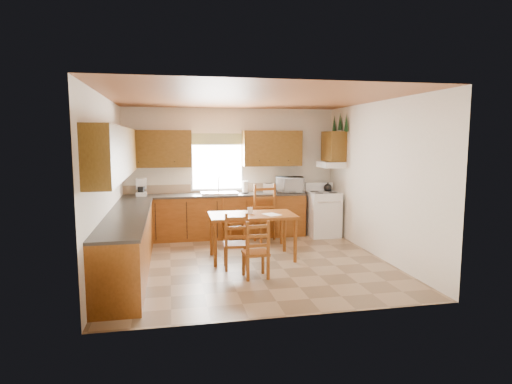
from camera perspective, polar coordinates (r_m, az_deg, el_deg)
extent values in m
plane|color=#856B4E|center=(7.25, -0.70, -9.38)|extent=(4.50, 4.50, 0.00)
plane|color=#955630|center=(6.98, -0.73, 12.40)|extent=(4.50, 4.50, 0.00)
plane|color=silver|center=(6.93, -19.32, 0.85)|extent=(4.50, 4.50, 0.00)
plane|color=silver|center=(7.72, 15.92, 1.59)|extent=(4.50, 4.50, 0.00)
plane|color=silver|center=(9.20, -3.34, 2.69)|extent=(4.50, 4.50, 0.00)
plane|color=silver|center=(4.81, 4.29, -1.36)|extent=(4.50, 4.50, 0.00)
cube|color=brown|center=(8.97, -5.40, -3.31)|extent=(3.75, 0.60, 0.88)
cube|color=brown|center=(6.90, -16.70, -6.75)|extent=(0.60, 3.60, 0.88)
cube|color=#34302B|center=(8.90, -5.43, -0.39)|extent=(3.75, 0.63, 0.04)
cube|color=#34302B|center=(6.81, -16.83, -2.98)|extent=(0.63, 3.60, 0.04)
cube|color=#997D60|center=(9.17, -5.63, 0.52)|extent=(3.75, 0.01, 0.18)
cube|color=brown|center=(8.92, -13.15, 5.62)|extent=(1.41, 0.33, 0.75)
cube|color=brown|center=(9.17, 2.16, 5.84)|extent=(1.25, 0.33, 0.75)
cube|color=brown|center=(6.73, -18.27, 5.03)|extent=(0.33, 3.60, 0.75)
cube|color=brown|center=(9.13, 10.30, 6.01)|extent=(0.33, 0.62, 0.62)
cube|color=silver|center=(9.12, 9.96, 3.62)|extent=(0.44, 0.62, 0.12)
cube|color=silver|center=(9.12, -5.19, 3.89)|extent=(1.13, 0.02, 1.18)
cube|color=white|center=(9.11, -5.19, 3.89)|extent=(1.05, 0.01, 1.10)
cube|color=#46652F|center=(9.07, -5.20, 7.03)|extent=(1.19, 0.01, 0.24)
cube|color=silver|center=(8.90, -4.95, -0.13)|extent=(0.75, 0.45, 0.04)
cone|color=#163B1B|center=(8.88, 11.93, 9.04)|extent=(0.22, 0.22, 0.36)
cone|color=#163B1B|center=(9.18, 11.14, 9.24)|extent=(0.22, 0.22, 0.36)
cone|color=#163B1B|center=(9.47, 10.39, 8.95)|extent=(0.22, 0.22, 0.36)
cube|color=silver|center=(9.19, 8.94, -2.99)|extent=(0.63, 0.65, 0.92)
cube|color=silver|center=(8.86, -15.07, 0.71)|extent=(0.25, 0.29, 0.38)
cylinder|color=white|center=(8.97, -1.48, 0.65)|extent=(0.14, 0.14, 0.26)
cube|color=silver|center=(9.05, 1.69, 0.50)|extent=(0.26, 0.20, 0.19)
imported|color=silver|center=(9.18, 4.51, 1.00)|extent=(0.60, 0.48, 0.33)
cube|color=brown|center=(7.38, -0.53, -5.94)|extent=(1.47, 0.85, 0.78)
cube|color=brown|center=(6.39, -0.06, -7.60)|extent=(0.38, 0.37, 0.87)
cube|color=brown|center=(6.83, -2.72, -6.47)|extent=(0.40, 0.39, 0.91)
cube|color=brown|center=(8.65, -3.07, -3.67)|extent=(0.48, 0.47, 0.88)
cube|color=brown|center=(8.48, 1.61, -2.99)|extent=(0.53, 0.51, 1.14)
cube|color=white|center=(7.26, 2.09, -3.01)|extent=(0.32, 0.37, 0.00)
cube|color=white|center=(7.32, -0.80, -2.49)|extent=(0.08, 0.02, 0.11)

